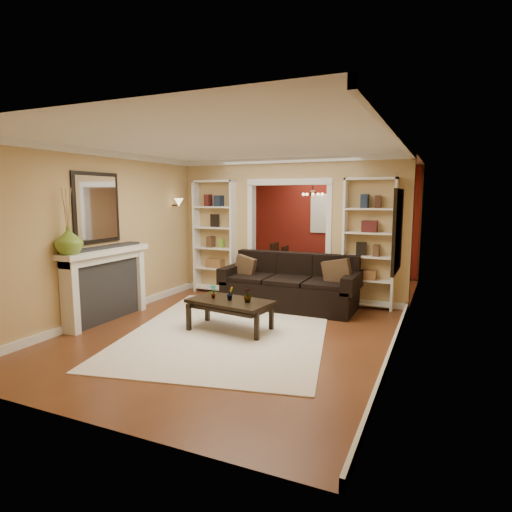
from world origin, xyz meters
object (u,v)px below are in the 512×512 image
at_px(sofa, 289,282).
at_px(fireplace, 107,285).
at_px(coffee_table, 230,315).
at_px(bookshelf_right, 369,244).
at_px(dining_table, 311,270).
at_px(bookshelf_left, 215,237).

bearing_deg(sofa, fireplace, -140.57).
bearing_deg(coffee_table, fireplace, -161.86).
relative_size(bookshelf_right, dining_table, 1.41).
xyz_separation_m(sofa, coffee_table, (-0.36, -1.60, -0.24)).
bearing_deg(bookshelf_right, bookshelf_left, 180.00).
distance_m(coffee_table, bookshelf_left, 2.79).
height_order(bookshelf_left, fireplace, bookshelf_left).
bearing_deg(fireplace, bookshelf_left, 77.95).
height_order(fireplace, dining_table, fireplace).
bearing_deg(bookshelf_right, coffee_table, -126.69).
xyz_separation_m(sofa, bookshelf_right, (1.27, 0.58, 0.68)).
distance_m(coffee_table, dining_table, 3.99).
distance_m(coffee_table, fireplace, 2.07).
xyz_separation_m(sofa, fireplace, (-2.37, -1.95, 0.11)).
relative_size(bookshelf_right, fireplace, 1.35).
bearing_deg(fireplace, bookshelf_right, 34.80).
xyz_separation_m(bookshelf_right, dining_table, (-1.57, 1.81, -0.86)).
distance_m(fireplace, dining_table, 4.81).
distance_m(bookshelf_left, fireplace, 2.65).
relative_size(coffee_table, fireplace, 0.72).
xyz_separation_m(coffee_table, bookshelf_left, (-1.47, 2.18, 0.92)).
bearing_deg(bookshelf_left, dining_table, 49.79).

